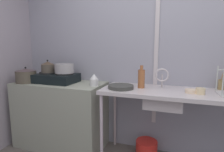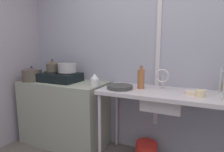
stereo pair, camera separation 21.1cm
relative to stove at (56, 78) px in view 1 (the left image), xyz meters
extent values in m
cube|color=#908F9D|center=(1.27, 0.33, 0.33)|extent=(4.63, 0.10, 2.55)
cube|color=#BEB4B7|center=(1.26, 0.28, 0.46)|extent=(0.05, 0.01, 2.04)
cube|color=gray|center=(0.05, 0.00, -0.50)|extent=(1.19, 0.57, 0.88)
cube|color=#BEB4B7|center=(1.47, 0.00, -0.08)|extent=(1.54, 0.57, 0.04)
cylinder|color=#C1B0BC|center=(0.74, -0.24, -0.52)|extent=(0.04, 0.04, 0.84)
cylinder|color=#C2ADB1|center=(0.74, 0.24, -0.52)|extent=(0.04, 0.04, 0.84)
cube|color=black|center=(0.00, 0.00, -0.01)|extent=(0.54, 0.37, 0.12)
cylinder|color=black|center=(-0.13, 0.00, 0.06)|extent=(0.23, 0.23, 0.02)
cylinder|color=black|center=(0.13, 0.00, 0.06)|extent=(0.23, 0.23, 0.02)
cylinder|color=#494137|center=(-0.13, 0.00, 0.12)|extent=(0.17, 0.17, 0.11)
cone|color=#4C3C2D|center=(-0.13, 0.00, 0.20)|extent=(0.17, 0.17, 0.04)
sphere|color=black|center=(-0.13, 0.00, 0.23)|extent=(0.02, 0.02, 0.02)
cylinder|color=#989394|center=(0.13, 0.00, 0.13)|extent=(0.24, 0.24, 0.12)
cylinder|color=#4B4337|center=(-0.38, -0.14, 0.02)|extent=(0.26, 0.26, 0.16)
cone|color=#4E3D3E|center=(-0.38, -0.14, 0.11)|extent=(0.26, 0.26, 0.03)
sphere|color=black|center=(-0.38, -0.14, 0.14)|extent=(0.02, 0.02, 0.02)
cylinder|color=silver|center=(0.57, -0.04, -0.02)|extent=(0.10, 0.10, 0.08)
cone|color=silver|center=(0.57, -0.04, 0.05)|extent=(0.10, 0.10, 0.06)
cube|color=#BEB4B7|center=(1.38, -0.05, -0.15)|extent=(0.39, 0.31, 0.18)
cylinder|color=#BEB4B7|center=(1.35, 0.14, 0.01)|extent=(0.02, 0.02, 0.15)
torus|color=#BEB4B7|center=(1.35, 0.07, 0.09)|extent=(0.15, 0.02, 0.15)
cylinder|color=#373733|center=(0.92, -0.08, -0.04)|extent=(0.29, 0.29, 0.04)
cylinder|color=#B2B9B5|center=(1.91, -0.13, 0.07)|extent=(0.01, 0.01, 0.27)
cylinder|color=#B2B9B5|center=(1.91, 0.11, 0.07)|extent=(0.01, 0.01, 0.27)
cylinder|color=beige|center=(1.74, -0.06, -0.03)|extent=(0.09, 0.09, 0.06)
cylinder|color=beige|center=(1.65, -0.04, -0.04)|extent=(0.12, 0.12, 0.04)
cylinder|color=#995832|center=(1.13, 0.04, 0.04)|extent=(0.08, 0.08, 0.21)
cylinder|color=#995832|center=(1.13, 0.04, 0.17)|extent=(0.04, 0.04, 0.05)
cylinder|color=olive|center=(1.98, 0.23, -0.01)|extent=(0.07, 0.07, 0.11)
cylinder|color=olive|center=(1.98, 0.23, 0.08)|extent=(0.06, 0.03, 0.21)
cylinder|color=red|center=(1.21, 0.07, -0.84)|extent=(0.26, 0.26, 0.22)
camera|label=1|loc=(1.46, -1.98, 0.39)|focal=28.53mm
camera|label=2|loc=(1.65, -1.90, 0.39)|focal=28.53mm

